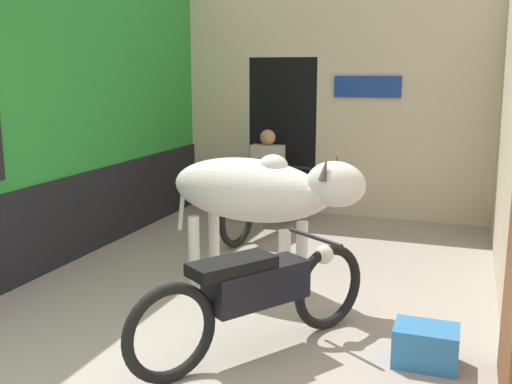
# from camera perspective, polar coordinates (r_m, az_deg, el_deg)

# --- Properties ---
(wall_left_shopfront) EXTENTS (0.25, 5.47, 3.29)m
(wall_left_shopfront) POSITION_cam_1_polar(r_m,az_deg,el_deg) (6.82, -17.01, 7.36)
(wall_left_shopfront) COLOR green
(wall_left_shopfront) RESTS_ON ground_plane
(wall_back_with_doorway) EXTENTS (4.30, 0.93, 3.29)m
(wall_back_with_doorway) POSITION_cam_1_polar(r_m,az_deg,el_deg) (8.74, 5.88, 7.62)
(wall_back_with_doorway) COLOR beige
(wall_back_with_doorway) RESTS_ON ground_plane
(cow) EXTENTS (2.01, 0.92, 1.33)m
(cow) POSITION_cam_1_polar(r_m,az_deg,el_deg) (5.50, 0.13, 0.05)
(cow) COLOR silver
(cow) RESTS_ON ground_plane
(motorcycle_near) EXTENTS (1.23, 1.79, 0.79)m
(motorcycle_near) POSITION_cam_1_polar(r_m,az_deg,el_deg) (4.36, 0.05, -9.62)
(motorcycle_near) COLOR black
(motorcycle_near) RESTS_ON ground_plane
(motorcycle_far) EXTENTS (0.66, 2.10, 0.78)m
(motorcycle_far) POSITION_cam_1_polar(r_m,az_deg,el_deg) (7.52, 1.18, -0.54)
(motorcycle_far) COLOR black
(motorcycle_far) RESTS_ON ground_plane
(shopkeeper_seated) EXTENTS (0.45, 0.34, 1.23)m
(shopkeeper_seated) POSITION_cam_1_polar(r_m,az_deg,el_deg) (8.26, 1.01, 1.95)
(shopkeeper_seated) COLOR #282833
(shopkeeper_seated) RESTS_ON ground_plane
(plastic_stool) EXTENTS (0.29, 0.29, 0.48)m
(plastic_stool) POSITION_cam_1_polar(r_m,az_deg,el_deg) (8.33, 4.02, -0.74)
(plastic_stool) COLOR #2856B2
(plastic_stool) RESTS_ON ground_plane
(crate) EXTENTS (0.44, 0.32, 0.28)m
(crate) POSITION_cam_1_polar(r_m,az_deg,el_deg) (4.48, 15.87, -13.89)
(crate) COLOR teal
(crate) RESTS_ON ground_plane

